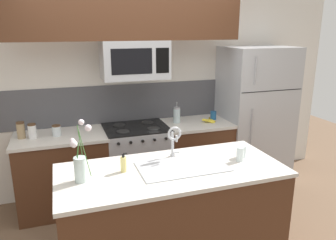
% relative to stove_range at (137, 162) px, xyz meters
% --- Properties ---
extents(ground_plane, '(10.00, 10.00, 0.00)m').
position_rel_stove_range_xyz_m(ground_plane, '(-0.00, -0.90, -0.46)').
color(ground_plane, brown).
extents(rear_partition, '(5.20, 0.10, 2.60)m').
position_rel_stove_range_xyz_m(rear_partition, '(0.30, 0.38, 0.84)').
color(rear_partition, silver).
rests_on(rear_partition, ground).
extents(splash_band, '(3.56, 0.01, 0.48)m').
position_rel_stove_range_xyz_m(splash_band, '(-0.00, 0.32, 0.69)').
color(splash_band, '#4C4C51').
rests_on(splash_band, rear_partition).
extents(back_counter_left, '(1.02, 0.65, 0.91)m').
position_rel_stove_range_xyz_m(back_counter_left, '(-0.87, 0.00, -0.01)').
color(back_counter_left, '#4C2B19').
rests_on(back_counter_left, ground).
extents(back_counter_right, '(0.85, 0.65, 0.91)m').
position_rel_stove_range_xyz_m(back_counter_right, '(0.79, 0.00, -0.01)').
color(back_counter_right, '#4C2B19').
rests_on(back_counter_right, ground).
extents(stove_range, '(0.76, 0.64, 0.93)m').
position_rel_stove_range_xyz_m(stove_range, '(0.00, 0.00, 0.00)').
color(stove_range, '#A8AAAF').
rests_on(stove_range, ground).
extents(microwave, '(0.74, 0.40, 0.43)m').
position_rel_stove_range_xyz_m(microwave, '(0.00, -0.02, 1.26)').
color(microwave, '#A8AAAF').
extents(upper_cabinet_band, '(2.57, 0.34, 0.60)m').
position_rel_stove_range_xyz_m(upper_cabinet_band, '(-0.08, -0.05, 1.78)').
color(upper_cabinet_band, '#4C2B19').
extents(refrigerator, '(0.90, 0.74, 1.84)m').
position_rel_stove_range_xyz_m(refrigerator, '(1.65, 0.02, 0.46)').
color(refrigerator, '#A8AAAF').
rests_on(refrigerator, ground).
extents(storage_jar_tall, '(0.09, 0.09, 0.19)m').
position_rel_stove_range_xyz_m(storage_jar_tall, '(-1.27, 0.03, 0.54)').
color(storage_jar_tall, '#997F5B').
rests_on(storage_jar_tall, back_counter_left).
extents(storage_jar_medium, '(0.09, 0.09, 0.17)m').
position_rel_stove_range_xyz_m(storage_jar_medium, '(-1.15, -0.02, 0.53)').
color(storage_jar_medium, silver).
rests_on(storage_jar_medium, back_counter_left).
extents(storage_jar_short, '(0.09, 0.09, 0.12)m').
position_rel_stove_range_xyz_m(storage_jar_short, '(-0.90, -0.00, 0.51)').
color(storage_jar_short, silver).
rests_on(storage_jar_short, back_counter_left).
extents(banana_bunch, '(0.19, 0.16, 0.08)m').
position_rel_stove_range_xyz_m(banana_bunch, '(0.94, -0.06, 0.47)').
color(banana_bunch, yellow).
rests_on(banana_bunch, back_counter_right).
extents(french_press, '(0.09, 0.09, 0.27)m').
position_rel_stove_range_xyz_m(french_press, '(0.54, 0.06, 0.55)').
color(french_press, silver).
rests_on(french_press, back_counter_right).
extents(coffee_tin, '(0.08, 0.08, 0.11)m').
position_rel_stove_range_xyz_m(coffee_tin, '(1.05, 0.05, 0.50)').
color(coffee_tin, '#1E5184').
rests_on(coffee_tin, back_counter_right).
extents(island_counter, '(1.93, 0.86, 0.91)m').
position_rel_stove_range_xyz_m(island_counter, '(0.02, -1.25, -0.01)').
color(island_counter, '#4C2B19').
rests_on(island_counter, ground).
extents(kitchen_sink, '(0.76, 0.44, 0.16)m').
position_rel_stove_range_xyz_m(kitchen_sink, '(0.11, -1.25, 0.38)').
color(kitchen_sink, '#ADAFB5').
rests_on(kitchen_sink, island_counter).
extents(sink_faucet, '(0.14, 0.14, 0.31)m').
position_rel_stove_range_xyz_m(sink_faucet, '(0.12, -1.03, 0.65)').
color(sink_faucet, '#B7BABF').
rests_on(sink_faucet, island_counter).
extents(dish_soap_bottle, '(0.06, 0.05, 0.16)m').
position_rel_stove_range_xyz_m(dish_soap_bottle, '(-0.38, -1.18, 0.52)').
color(dish_soap_bottle, '#DBCC75').
rests_on(dish_soap_bottle, island_counter).
extents(drinking_glass, '(0.07, 0.07, 0.13)m').
position_rel_stove_range_xyz_m(drinking_glass, '(0.66, -1.29, 0.51)').
color(drinking_glass, silver).
rests_on(drinking_glass, island_counter).
extents(spare_glass, '(0.07, 0.07, 0.11)m').
position_rel_stove_range_xyz_m(spare_glass, '(0.72, -1.22, 0.50)').
color(spare_glass, silver).
rests_on(spare_glass, island_counter).
extents(flower_vase, '(0.16, 0.18, 0.49)m').
position_rel_stove_range_xyz_m(flower_vase, '(-0.73, -1.25, 0.58)').
color(flower_vase, silver).
rests_on(flower_vase, island_counter).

